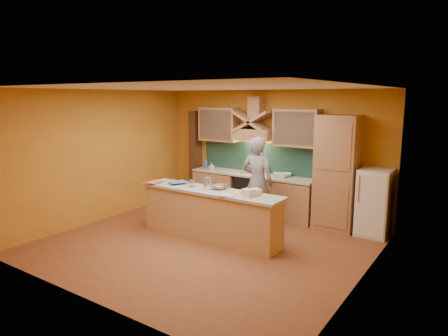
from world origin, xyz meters
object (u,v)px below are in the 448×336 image
Objects in this scene: person at (257,182)px; kitchen_scale at (207,188)px; fridge at (374,203)px; stove at (252,194)px; mixing_bowl at (219,187)px.

person reaches higher than kitchen_scale.
fridge is 0.69× the size of person.
stove is 2.05m from kitchen_scale.
kitchen_scale is at bearing 69.07° from person.
mixing_bowl is (0.13, 0.21, -0.01)m from kitchen_scale.
person is at bearing 53.41° from kitchen_scale.
fridge is at bearing -159.81° from person.
stove is at bearing 180.00° from fridge.
person is 6.32× the size of mixing_bowl.
person is 0.99m from mixing_bowl.
mixing_bowl is at bearing -80.18° from stove.
person reaches higher than mixing_bowl.
fridge is 3.22m from kitchen_scale.
stove is 1.12m from person.
stove is at bearing 78.39° from kitchen_scale.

